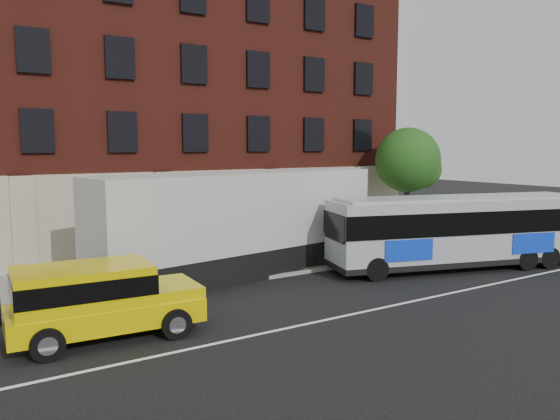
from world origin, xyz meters
TOP-DOWN VIEW (x-y plane):
  - ground at (0.00, 0.00)m, footprint 120.00×120.00m
  - sidewalk at (0.00, 9.00)m, footprint 60.00×6.00m
  - kerb at (0.00, 6.00)m, footprint 60.00×0.25m
  - lane_line at (0.00, 0.50)m, footprint 60.00×0.12m
  - building at (-0.01, 16.92)m, footprint 30.00×12.10m
  - street_tree at (13.54, 9.48)m, footprint 3.60×3.60m
  - city_bus at (10.11, 3.08)m, footprint 11.80×5.74m
  - yellow_suv at (-5.50, 2.62)m, footprint 5.55×2.67m
  - shipping_container at (1.59, 7.09)m, footprint 13.05×4.55m

SIDE VIEW (x-z plane):
  - ground at x=0.00m, z-range 0.00..0.00m
  - lane_line at x=0.00m, z-range 0.00..0.01m
  - sidewalk at x=0.00m, z-range 0.00..0.15m
  - kerb at x=0.00m, z-range 0.00..0.15m
  - yellow_suv at x=-5.50m, z-range 0.15..2.25m
  - city_bus at x=10.11m, z-range 0.16..3.34m
  - shipping_container at x=1.59m, z-range -0.02..4.24m
  - street_tree at x=13.54m, z-range 1.31..7.51m
  - building at x=-0.01m, z-range 0.08..15.08m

